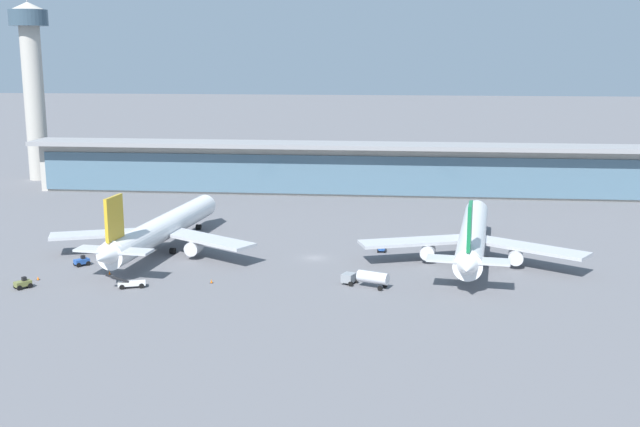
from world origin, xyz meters
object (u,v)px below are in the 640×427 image
service_truck_mid_apron_white (130,283)px  service_truck_on_taxiway_blue (82,261)px  service_truck_by_tail_blue (381,247)px  safety_cone_charlie (38,278)px  service_truck_near_nose_grey (367,278)px  service_truck_under_wing_olive (23,284)px  airliner_centre_stand (472,236)px  safety_cone_alpha (212,281)px  control_tower (33,75)px  airliner_left_stand (162,229)px  safety_cone_bravo (110,273)px

service_truck_mid_apron_white → service_truck_on_taxiway_blue: bearing=137.9°
service_truck_by_tail_blue → safety_cone_charlie: (-62.05, -27.26, -0.56)m
service_truck_near_nose_grey → service_truck_under_wing_olive: size_ratio=2.68×
service_truck_near_nose_grey → service_truck_on_taxiway_blue: bearing=171.7°
airliner_centre_stand → service_truck_near_nose_grey: 28.77m
airliner_centre_stand → service_truck_near_nose_grey: airliner_centre_stand is taller
service_truck_by_tail_blue → safety_cone_alpha: 39.55m
service_truck_mid_apron_white → control_tower: (-70.20, 112.68, 32.72)m
service_truck_on_taxiway_blue → airliner_left_stand: bearing=45.3°
service_truck_on_taxiway_blue → safety_cone_alpha: 29.32m
service_truck_near_nose_grey → control_tower: 158.70m
service_truck_on_taxiway_blue → safety_cone_charlie: bearing=-112.1°
service_truck_near_nose_grey → control_tower: size_ratio=0.14×
service_truck_by_tail_blue → airliner_centre_stand: bearing=-15.0°
airliner_left_stand → safety_cone_bravo: 18.97m
service_truck_under_wing_olive → service_truck_by_tail_blue: same height
service_truck_mid_apron_white → safety_cone_bravo: service_truck_mid_apron_white is taller
control_tower → safety_cone_charlie: control_tower is taller
service_truck_under_wing_olive → control_tower: size_ratio=0.05×
service_truck_under_wing_olive → safety_cone_bravo: size_ratio=4.71×
airliner_left_stand → service_truck_under_wing_olive: size_ratio=17.63×
airliner_centre_stand → airliner_left_stand: bearing=179.8°
service_truck_near_nose_grey → service_truck_mid_apron_white: (-41.75, -4.79, -0.90)m
airliner_left_stand → airliner_centre_stand: 63.77m
control_tower → safety_cone_bravo: 127.09m
service_truck_mid_apron_white → service_truck_on_taxiway_blue: service_truck_mid_apron_white is taller
service_truck_under_wing_olive → service_truck_on_taxiway_blue: size_ratio=1.02×
service_truck_on_taxiway_blue → safety_cone_charlie: service_truck_on_taxiway_blue is taller
service_truck_under_wing_olive → safety_cone_charlie: (0.26, 5.19, -0.56)m
airliner_left_stand → safety_cone_bravo: airliner_left_stand is taller
service_truck_by_tail_blue → control_tower: 144.34m
safety_cone_alpha → control_tower: bearing=127.7°
airliner_left_stand → service_truck_by_tail_blue: 45.96m
safety_cone_bravo → safety_cone_charlie: bearing=-157.4°
airliner_left_stand → service_truck_near_nose_grey: (43.74, -20.67, -3.16)m
service_truck_on_taxiway_blue → service_truck_under_wing_olive: bearing=-105.9°
safety_cone_bravo → safety_cone_alpha: bearing=-9.6°
service_truck_under_wing_olive → control_tower: control_tower is taller
airliner_left_stand → safety_cone_alpha: (15.61, -21.24, -4.55)m
safety_cone_alpha → airliner_centre_stand: bearing=23.5°
service_truck_under_wing_olive → service_truck_near_nose_grey: bearing=6.8°
service_truck_near_nose_grey → service_truck_mid_apron_white: size_ratio=1.28×
safety_cone_alpha → safety_cone_bravo: 20.69m
safety_cone_alpha → safety_cone_bravo: same height
service_truck_under_wing_olive → airliner_centre_stand: bearing=18.9°
service_truck_under_wing_olive → safety_cone_bravo: service_truck_under_wing_olive is taller
airliner_left_stand → safety_cone_charlie: airliner_left_stand is taller
airliner_left_stand → control_tower: (-68.21, 87.21, 28.66)m
service_truck_on_taxiway_blue → service_truck_near_nose_grey: bearing=-8.3°
service_truck_mid_apron_white → airliner_centre_stand: bearing=22.2°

